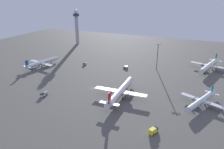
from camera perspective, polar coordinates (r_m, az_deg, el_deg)
The scene contains 11 objects.
ground_plane at distance 158.98m, azimuth -4.88°, elevation -3.62°, with size 416.00×416.00×0.00m, color #56544F.
control_tower at distance 295.19m, azimuth -9.31°, elevation 12.89°, with size 8.00×8.00×44.70m.
airplane_far_stand at distance 143.64m, azimuth 2.26°, elevation -4.38°, with size 36.02×46.32×11.89m.
airplane_terminal_side at distance 144.93m, azimuth 22.55°, elevation -6.34°, with size 26.68×33.81×9.10m.
airplane_mid_apron at distance 213.74m, azimuth -18.06°, elevation 3.00°, with size 29.53×37.73×9.73m.
airplane_taxiway_distant at distance 212.02m, azimuth 24.30°, elevation 2.18°, with size 34.28×43.65×11.41m.
catering_truck at distance 112.81m, azimuth 10.86°, elevation -14.30°, with size 4.20×6.12×3.05m.
baggage_tractor at distance 198.88m, azimuth 3.63°, elevation 1.94°, with size 4.51×2.98×2.25m.
cargo_loader at distance 209.25m, azimuth -7.24°, elevation 2.79°, with size 2.16×4.22×2.25m.
fuel_truck at distance 153.68m, azimuth -17.54°, elevation -4.94°, with size 2.49×6.33×2.35m.
apron_light_central at distance 196.69m, azimuth 11.91°, elevation 5.14°, with size 4.80×0.90×23.84m.
Camera 1 is at (70.63, -126.12, 66.16)m, focal length 34.70 mm.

